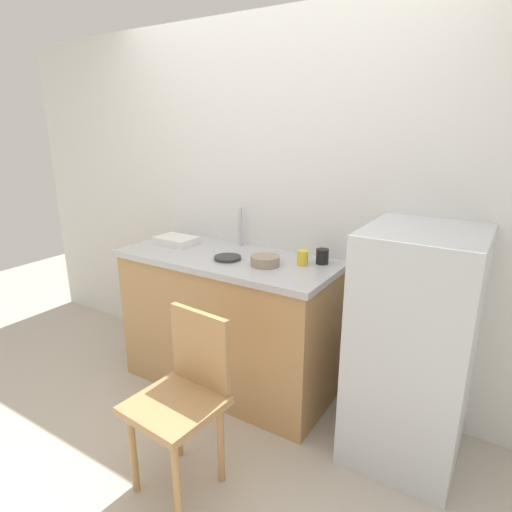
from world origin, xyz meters
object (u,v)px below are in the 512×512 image
Objects in this scene: chair at (184,394)px; cup_black at (322,256)px; terracotta_bowl at (265,261)px; dish_tray at (176,240)px; cup_yellow at (303,258)px; refrigerator at (413,347)px; hotplate at (228,258)px.

cup_black reaches higher than chair.
terracotta_bowl is (-0.01, 0.77, 0.47)m from chair.
cup_yellow is (0.97, 0.05, 0.02)m from dish_tray.
refrigerator is 14.40× the size of cup_yellow.
cup_black is at bearing 6.92° from dish_tray.
cup_yellow reaches higher than terracotta_bowl.
hotplate reaches higher than chair.
refrigerator is at bearing 46.83° from chair.
dish_tray is at bearing 137.17° from chair.
dish_tray is 3.05× the size of cup_black.
dish_tray is 1.07m from cup_black.
chair is at bearing -89.50° from terracotta_bowl.
dish_tray is 0.54m from hotplate.
terracotta_bowl reaches higher than chair.
hotplate is 1.93× the size of cup_yellow.
hotplate is 0.47m from cup_yellow.
refrigerator is at bearing -1.77° from dish_tray.
cup_yellow reaches higher than dish_tray.
cup_yellow is (-0.09, -0.08, -0.00)m from cup_black.
dish_tray reaches higher than hotplate.
hotplate is (-0.26, -0.02, -0.02)m from terracotta_bowl.
chair is at bearing -47.18° from dish_tray.
cup_black is at bearing 23.73° from hotplate.
terracotta_bowl is 0.23m from cup_yellow.
chair is at bearing -101.04° from cup_yellow.
dish_tray is at bearing 173.88° from terracotta_bowl.
terracotta_bowl is 1.03× the size of hotplate.
chair is 5.24× the size of hotplate.
terracotta_bowl is (-0.88, -0.03, 0.33)m from refrigerator.
refrigerator is 4.53× the size of dish_tray.
hotplate is 1.85× the size of cup_black.
refrigerator is 13.83× the size of cup_black.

